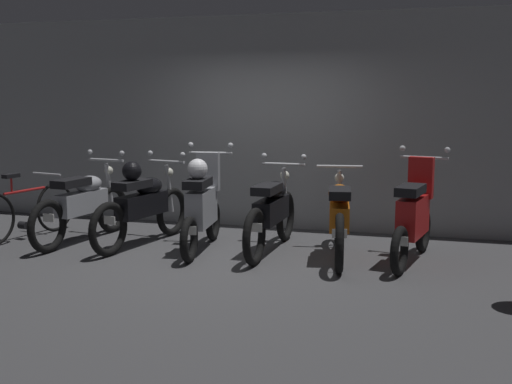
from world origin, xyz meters
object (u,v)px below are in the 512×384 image
Objects in this scene: bicycle at (26,212)px; motorbike_slot_3 at (272,212)px; motorbike_slot_0 at (83,204)px; motorbike_slot_5 at (414,216)px; motorbike_slot_4 at (339,216)px; motorbike_slot_2 at (202,204)px; motorbike_slot_1 at (142,204)px.

motorbike_slot_3 is at bearing 3.66° from bicycle.
motorbike_slot_5 is (4.15, 0.11, 0.04)m from motorbike_slot_0.
motorbike_slot_3 reaches higher than bicycle.
motorbike_slot_0 is 1.00× the size of motorbike_slot_4.
bicycle is (-2.47, -0.04, -0.21)m from motorbike_slot_2.
motorbike_slot_5 is (1.67, -0.04, 0.04)m from motorbike_slot_3.
motorbike_slot_5 is 0.98× the size of bicycle.
motorbike_slot_3 is at bearing 11.38° from motorbike_slot_2.
motorbike_slot_0 is 3.31m from motorbike_slot_4.
motorbike_slot_2 is at bearing -4.14° from motorbike_slot_1.
motorbike_slot_3 is 1.17× the size of motorbike_slot_5.
motorbike_slot_0 is 1.16× the size of motorbike_slot_2.
motorbike_slot_0 is 1.14× the size of bicycle.
motorbike_slot_0 is 2.49m from motorbike_slot_3.
bicycle is at bearing -176.34° from motorbike_slot_3.
motorbike_slot_1 is at bearing 2.35° from motorbike_slot_0.
motorbike_slot_4 is (0.82, -0.06, -0.00)m from motorbike_slot_3.
motorbike_slot_5 is 4.98m from bicycle.
motorbike_slot_4 is at bearing 2.05° from bicycle.
motorbike_slot_1 is at bearing -176.27° from motorbike_slot_3.
motorbike_slot_2 reaches higher than motorbike_slot_1.
motorbike_slot_2 reaches higher than bicycle.
motorbike_slot_0 reaches higher than bicycle.
motorbike_slot_3 is at bearing 3.27° from motorbike_slot_0.
motorbike_slot_2 is 1.66m from motorbike_slot_4.
motorbike_slot_4 is at bearing 3.59° from motorbike_slot_2.
motorbike_slot_3 is at bearing 3.73° from motorbike_slot_1.
motorbike_slot_3 is 3.31m from bicycle.
motorbike_slot_0 is 0.83m from motorbike_slot_1.
motorbike_slot_4 reaches higher than bicycle.
motorbike_slot_1 is 0.99× the size of motorbike_slot_3.
motorbike_slot_4 is at bearing 1.02° from motorbike_slot_1.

